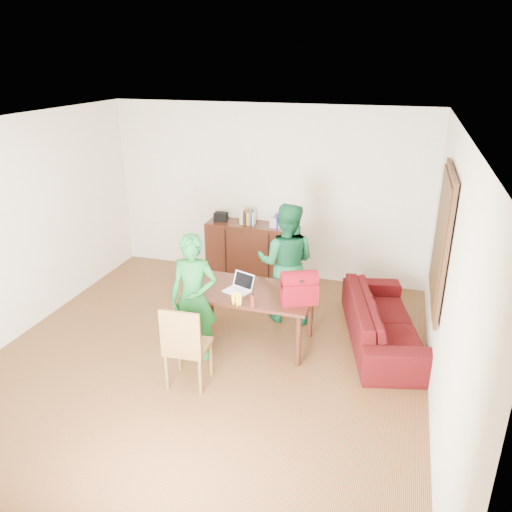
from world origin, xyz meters
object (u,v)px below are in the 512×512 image
(person_near, at_px, (194,298))
(bottle, at_px, (253,300))
(red_bag, at_px, (299,290))
(laptop, at_px, (237,289))
(table, at_px, (251,297))
(chair, at_px, (188,360))
(person_far, at_px, (286,263))
(sofa, at_px, (383,320))

(person_near, height_order, bottle, person_near)
(red_bag, bearing_deg, laptop, 153.25)
(table, height_order, chair, chair)
(laptop, xyz_separation_m, red_bag, (0.77, -0.04, 0.11))
(person_near, relative_size, person_far, 0.94)
(table, height_order, sofa, table)
(table, xyz_separation_m, sofa, (1.56, 0.49, -0.33))
(laptop, bearing_deg, sofa, 39.53)
(chair, xyz_separation_m, red_bag, (1.01, 0.88, 0.57))
(chair, xyz_separation_m, laptop, (0.25, 0.93, 0.46))
(bottle, xyz_separation_m, sofa, (1.42, 0.87, -0.49))
(person_near, xyz_separation_m, red_bag, (1.15, 0.36, 0.09))
(table, distance_m, person_far, 0.79)
(sofa, bearing_deg, bottle, 107.89)
(chair, xyz_separation_m, bottle, (0.54, 0.62, 0.51))
(chair, relative_size, bottle, 5.82)
(chair, relative_size, laptop, 2.79)
(table, bearing_deg, person_near, -137.67)
(person_far, distance_m, sofa, 1.43)
(bottle, distance_m, red_bag, 0.54)
(person_far, xyz_separation_m, laptop, (-0.41, -0.81, -0.06))
(person_near, distance_m, bottle, 0.68)
(person_near, relative_size, laptop, 4.40)
(table, bearing_deg, person_far, 71.33)
(red_bag, bearing_deg, table, 144.95)
(bottle, bearing_deg, person_far, 84.01)
(laptop, height_order, bottle, laptop)
(table, bearing_deg, bottle, -69.85)
(laptop, height_order, sofa, laptop)
(chair, distance_m, person_near, 0.72)
(red_bag, distance_m, sofa, 1.26)
(person_far, bearing_deg, laptop, 59.46)
(laptop, xyz_separation_m, bottle, (0.29, -0.31, 0.04))
(bottle, bearing_deg, chair, -131.12)
(person_near, relative_size, sofa, 0.76)
(chair, bearing_deg, sofa, 34.13)
(chair, relative_size, red_bag, 2.36)
(person_far, bearing_deg, chair, 65.66)
(table, distance_m, person_near, 0.74)
(table, distance_m, sofa, 1.67)
(bottle, bearing_deg, sofa, 31.51)
(chair, height_order, person_far, person_far)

